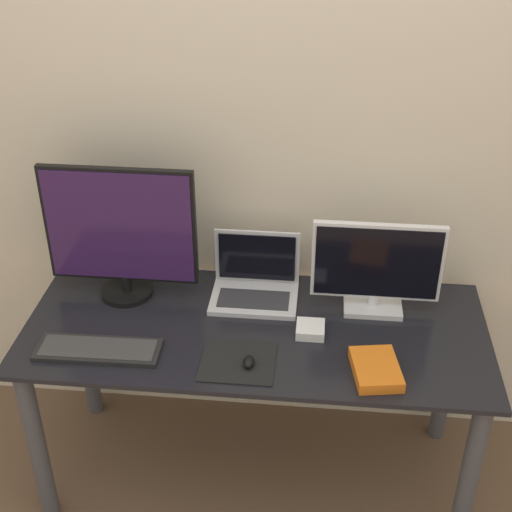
# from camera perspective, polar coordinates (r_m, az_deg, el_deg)

# --- Properties ---
(wall_back) EXTENTS (7.00, 0.05, 2.50)m
(wall_back) POSITION_cam_1_polar(r_m,az_deg,el_deg) (2.53, 0.90, 9.76)
(wall_back) COLOR beige
(wall_back) RESTS_ON ground_plane
(desk) EXTENTS (1.58, 0.67, 0.71)m
(desk) POSITION_cam_1_polar(r_m,az_deg,el_deg) (2.53, -0.04, -8.19)
(desk) COLOR black
(desk) RESTS_ON ground_plane
(monitor_left) EXTENTS (0.53, 0.19, 0.50)m
(monitor_left) POSITION_cam_1_polar(r_m,az_deg,el_deg) (2.52, -10.79, 1.85)
(monitor_left) COLOR black
(monitor_left) RESTS_ON desk
(monitor_right) EXTENTS (0.45, 0.14, 0.34)m
(monitor_right) POSITION_cam_1_polar(r_m,az_deg,el_deg) (2.48, 9.62, -0.95)
(monitor_right) COLOR silver
(monitor_right) RESTS_ON desk
(laptop) EXTENTS (0.31, 0.22, 0.23)m
(laptop) POSITION_cam_1_polar(r_m,az_deg,el_deg) (2.57, -0.05, -2.04)
(laptop) COLOR silver
(laptop) RESTS_ON desk
(keyboard) EXTENTS (0.41, 0.14, 0.02)m
(keyboard) POSITION_cam_1_polar(r_m,az_deg,el_deg) (2.39, -12.51, -7.32)
(keyboard) COLOR black
(keyboard) RESTS_ON desk
(mousepad) EXTENTS (0.24, 0.21, 0.00)m
(mousepad) POSITION_cam_1_polar(r_m,az_deg,el_deg) (2.30, -1.46, -8.46)
(mousepad) COLOR black
(mousepad) RESTS_ON desk
(mouse) EXTENTS (0.04, 0.06, 0.03)m
(mouse) POSITION_cam_1_polar(r_m,az_deg,el_deg) (2.27, -0.66, -8.45)
(mouse) COLOR black
(mouse) RESTS_ON mousepad
(book) EXTENTS (0.17, 0.21, 0.04)m
(book) POSITION_cam_1_polar(r_m,az_deg,el_deg) (2.28, 9.57, -8.92)
(book) COLOR orange
(book) RESTS_ON desk
(power_brick) EXTENTS (0.09, 0.10, 0.03)m
(power_brick) POSITION_cam_1_polar(r_m,az_deg,el_deg) (2.41, 4.37, -5.88)
(power_brick) COLOR white
(power_brick) RESTS_ON desk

